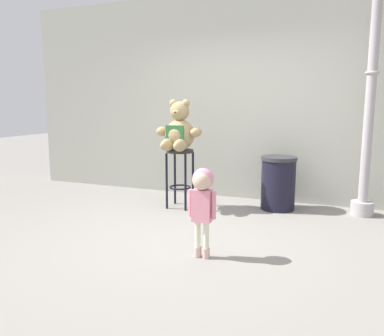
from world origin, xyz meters
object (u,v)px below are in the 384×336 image
child_walking (202,193)px  trash_bin (278,183)px  bar_stool_with_teddy (180,167)px  lamppost (369,117)px  teddy_bear (179,131)px

child_walking → trash_bin: bearing=-161.2°
bar_stool_with_teddy → child_walking: child_walking is taller
bar_stool_with_teddy → lamppost: bearing=12.1°
lamppost → bar_stool_with_teddy: bearing=-167.9°
bar_stool_with_teddy → child_walking: bearing=-60.2°
bar_stool_with_teddy → trash_bin: bearing=17.3°
child_walking → lamppost: bearing=174.8°
bar_stool_with_teddy → trash_bin: 1.36m
bar_stool_with_teddy → teddy_bear: (0.00, -0.03, 0.49)m
trash_bin → lamppost: bearing=5.5°
bar_stool_with_teddy → trash_bin: size_ratio=1.12×
trash_bin → lamppost: size_ratio=0.23×
bar_stool_with_teddy → teddy_bear: size_ratio=1.20×
child_walking → trash_bin: (0.39, 1.95, -0.25)m
teddy_bear → bar_stool_with_teddy: bearing=90.0°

